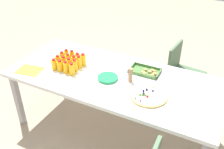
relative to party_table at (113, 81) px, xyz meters
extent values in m
plane|color=tan|center=(0.00, 0.00, -0.68)|extent=(12.00, 12.00, 0.00)
cube|color=white|center=(0.00, 0.00, 0.04)|extent=(2.22, 0.97, 0.04)
cube|color=#99999E|center=(-1.03, -0.40, -0.33)|extent=(0.06, 0.06, 0.70)
cube|color=#99999E|center=(-1.03, 0.40, -0.33)|extent=(0.06, 0.06, 0.70)
cube|color=#99999E|center=(1.03, 0.40, -0.33)|extent=(0.06, 0.06, 0.70)
cube|color=#4C6B4C|center=(0.61, 0.83, -0.23)|extent=(0.44, 0.44, 0.04)
cube|color=#4C6B4C|center=(0.43, 0.85, -0.04)|extent=(0.07, 0.38, 0.38)
cylinder|color=silver|center=(0.79, 0.97, -0.47)|extent=(0.02, 0.02, 0.41)
cylinder|color=silver|center=(0.76, 0.65, -0.47)|extent=(0.02, 0.02, 0.41)
cylinder|color=silver|center=(0.47, 1.01, -0.47)|extent=(0.02, 0.02, 0.41)
cylinder|color=silver|center=(0.44, 0.69, -0.47)|extent=(0.02, 0.02, 0.41)
cylinder|color=#F8AC14|center=(-0.63, -0.16, 0.12)|extent=(0.06, 0.06, 0.12)
cylinder|color=red|center=(-0.63, -0.16, 0.18)|extent=(0.04, 0.04, 0.02)
cylinder|color=#F9AD14|center=(-0.56, -0.16, 0.12)|extent=(0.06, 0.06, 0.12)
cylinder|color=red|center=(-0.56, -0.16, 0.18)|extent=(0.04, 0.04, 0.02)
cylinder|color=#FBAC14|center=(-0.48, -0.16, 0.12)|extent=(0.05, 0.05, 0.13)
cylinder|color=red|center=(-0.48, -0.16, 0.19)|extent=(0.03, 0.03, 0.02)
cylinder|color=#F9AB14|center=(-0.40, -0.16, 0.12)|extent=(0.06, 0.06, 0.13)
cylinder|color=red|center=(-0.40, -0.16, 0.19)|extent=(0.04, 0.04, 0.02)
cylinder|color=#F9AF14|center=(-0.63, -0.09, 0.12)|extent=(0.06, 0.06, 0.12)
cylinder|color=red|center=(-0.63, -0.09, 0.19)|extent=(0.04, 0.04, 0.02)
cylinder|color=#FAAE14|center=(-0.56, -0.09, 0.12)|extent=(0.06, 0.06, 0.13)
cylinder|color=red|center=(-0.56, -0.09, 0.20)|extent=(0.04, 0.04, 0.02)
cylinder|color=#F9AC14|center=(-0.48, -0.09, 0.12)|extent=(0.06, 0.06, 0.13)
cylinder|color=red|center=(-0.48, -0.09, 0.19)|extent=(0.04, 0.04, 0.02)
cylinder|color=#F9AD14|center=(-0.41, -0.09, 0.12)|extent=(0.06, 0.06, 0.13)
cylinder|color=red|center=(-0.41, -0.09, 0.20)|extent=(0.04, 0.04, 0.02)
cylinder|color=#F9AE14|center=(-0.63, -0.02, 0.13)|extent=(0.06, 0.06, 0.13)
cylinder|color=red|center=(-0.63, -0.02, 0.20)|extent=(0.04, 0.04, 0.02)
cylinder|color=#F9AE14|center=(-0.56, -0.01, 0.12)|extent=(0.05, 0.05, 0.12)
cylinder|color=red|center=(-0.56, -0.01, 0.19)|extent=(0.03, 0.03, 0.02)
cylinder|color=#F8AD14|center=(-0.48, -0.01, 0.12)|extent=(0.05, 0.05, 0.12)
cylinder|color=red|center=(-0.48, -0.01, 0.19)|extent=(0.03, 0.03, 0.02)
cylinder|color=#FAAC14|center=(-0.41, -0.01, 0.13)|extent=(0.06, 0.06, 0.13)
cylinder|color=red|center=(-0.41, -0.01, 0.20)|extent=(0.04, 0.04, 0.02)
cylinder|color=#F8AD14|center=(-0.63, 0.07, 0.12)|extent=(0.05, 0.05, 0.13)
cylinder|color=red|center=(-0.63, 0.07, 0.19)|extent=(0.03, 0.03, 0.02)
cylinder|color=#F9AC14|center=(-0.55, 0.07, 0.12)|extent=(0.05, 0.05, 0.13)
cylinder|color=red|center=(-0.55, 0.07, 0.20)|extent=(0.03, 0.03, 0.02)
cylinder|color=#FAAF14|center=(-0.48, 0.07, 0.12)|extent=(0.06, 0.06, 0.12)
cylinder|color=red|center=(-0.48, 0.07, 0.18)|extent=(0.04, 0.04, 0.02)
cylinder|color=#F9AD14|center=(-0.40, 0.06, 0.12)|extent=(0.06, 0.06, 0.13)
cylinder|color=red|center=(-0.40, 0.06, 0.19)|extent=(0.04, 0.04, 0.02)
cylinder|color=tan|center=(0.44, -0.15, 0.07)|extent=(0.35, 0.35, 0.02)
cylinder|color=white|center=(0.44, -0.15, 0.08)|extent=(0.32, 0.32, 0.01)
sphere|color=red|center=(0.45, -0.20, 0.09)|extent=(0.03, 0.03, 0.03)
sphere|color=#1E1947|center=(0.40, -0.17, 0.09)|extent=(0.02, 0.02, 0.02)
sphere|color=#1E1947|center=(0.40, -0.10, 0.09)|extent=(0.02, 0.02, 0.02)
sphere|color=#1E1947|center=(0.46, -0.09, 0.09)|extent=(0.02, 0.02, 0.02)
sphere|color=red|center=(0.41, -0.28, 0.09)|extent=(0.02, 0.02, 0.02)
sphere|color=#66B238|center=(0.36, -0.27, 0.09)|extent=(0.02, 0.02, 0.02)
sphere|color=#1E1947|center=(0.42, -0.19, 0.09)|extent=(0.03, 0.03, 0.03)
sphere|color=#1E1947|center=(0.38, -0.13, 0.09)|extent=(0.02, 0.02, 0.02)
sphere|color=#1E1947|center=(0.45, -0.20, 0.09)|extent=(0.02, 0.02, 0.02)
sphere|color=#66B238|center=(0.42, -0.19, 0.09)|extent=(0.02, 0.02, 0.02)
sphere|color=#66B238|center=(0.37, -0.20, 0.09)|extent=(0.02, 0.02, 0.02)
sphere|color=#66B238|center=(0.44, -0.03, 0.09)|extent=(0.02, 0.02, 0.02)
sphere|color=#66B238|center=(0.40, -0.19, 0.09)|extent=(0.02, 0.02, 0.02)
cube|color=#477238|center=(0.26, 0.23, 0.06)|extent=(0.32, 0.20, 0.01)
cube|color=#477238|center=(0.26, 0.14, 0.08)|extent=(0.32, 0.01, 0.03)
cube|color=#477238|center=(0.26, 0.33, 0.08)|extent=(0.32, 0.01, 0.03)
cube|color=#477238|center=(0.11, 0.23, 0.08)|extent=(0.01, 0.20, 0.03)
cube|color=#477238|center=(0.41, 0.23, 0.08)|extent=(0.01, 0.20, 0.03)
ellipsoid|color=tan|center=(0.33, 0.28, 0.08)|extent=(0.04, 0.03, 0.02)
ellipsoid|color=tan|center=(0.33, 0.27, 0.08)|extent=(0.04, 0.03, 0.02)
ellipsoid|color=tan|center=(0.26, 0.19, 0.08)|extent=(0.05, 0.04, 0.03)
ellipsoid|color=tan|center=(0.37, 0.22, 0.08)|extent=(0.04, 0.03, 0.02)
ellipsoid|color=tan|center=(0.32, 0.23, 0.08)|extent=(0.05, 0.03, 0.03)
ellipsoid|color=tan|center=(0.28, 0.17, 0.08)|extent=(0.05, 0.03, 0.03)
ellipsoid|color=tan|center=(0.26, 0.25, 0.08)|extent=(0.04, 0.03, 0.03)
ellipsoid|color=tan|center=(0.36, 0.17, 0.08)|extent=(0.05, 0.04, 0.03)
ellipsoid|color=tan|center=(0.35, 0.18, 0.08)|extent=(0.04, 0.03, 0.02)
ellipsoid|color=tan|center=(0.36, 0.27, 0.08)|extent=(0.04, 0.03, 0.03)
ellipsoid|color=tan|center=(0.39, 0.22, 0.08)|extent=(0.05, 0.04, 0.03)
cylinder|color=#1E8C4C|center=(-0.03, -0.06, 0.06)|extent=(0.21, 0.21, 0.00)
cylinder|color=#1E8C4C|center=(-0.03, -0.06, 0.07)|extent=(0.21, 0.21, 0.00)
cylinder|color=#1E8C4C|center=(-0.03, -0.06, 0.07)|extent=(0.21, 0.21, 0.00)
cylinder|color=#1E8C4C|center=(-0.03, -0.06, 0.08)|extent=(0.21, 0.21, 0.00)
cylinder|color=#1E8C4C|center=(-0.03, -0.06, 0.08)|extent=(0.21, 0.21, 0.00)
cube|color=white|center=(-0.95, 0.32, 0.06)|extent=(0.15, 0.15, 0.01)
cylinder|color=#9E7A56|center=(0.19, 0.00, 0.13)|extent=(0.04, 0.04, 0.15)
cube|color=yellow|center=(-0.86, -0.30, 0.06)|extent=(0.29, 0.24, 0.01)
camera|label=1|loc=(1.00, -1.99, 1.51)|focal=41.05mm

